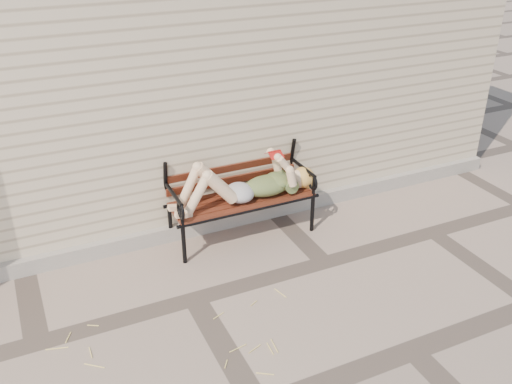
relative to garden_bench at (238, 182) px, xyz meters
name	(u,v)px	position (x,y,z in m)	size (l,w,h in m)	color
ground	(195,299)	(-0.76, -0.84, -0.55)	(80.00, 80.00, 0.00)	gray
house_wall	(100,42)	(-0.76, 2.16, 0.95)	(8.00, 4.00, 3.00)	beige
foundation_strip	(161,235)	(-0.76, 0.13, -0.47)	(8.00, 0.10, 0.15)	#A8A198
garden_bench	(238,182)	(0.00, 0.00, 0.00)	(1.51, 0.60, 0.98)	black
reading_woman	(244,184)	(0.01, -0.12, 0.03)	(1.42, 0.32, 0.45)	#093543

